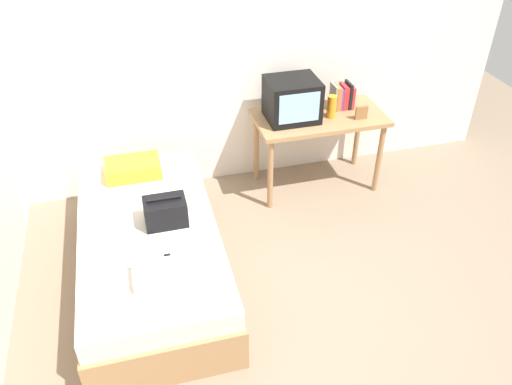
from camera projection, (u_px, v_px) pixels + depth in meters
The scene contains 14 objects.
ground_plane at pixel (300, 323), 3.59m from camera, with size 8.00×8.00×0.00m, color #84705B.
wall_back at pixel (231, 45), 4.39m from camera, with size 5.20×0.10×2.60m, color silver.
bed at pixel (151, 251), 3.83m from camera, with size 1.00×2.00×0.50m.
desk at pixel (319, 125), 4.60m from camera, with size 1.16×0.60×0.74m.
tv at pixel (292, 100), 4.40m from camera, with size 0.44×0.39×0.36m.
water_bottle at pixel (332, 107), 4.46m from camera, with size 0.08×0.08×0.20m, color orange.
book_row at pixel (342, 96), 4.61m from camera, with size 0.19×0.15×0.24m.
picture_frame at pixel (361, 113), 4.46m from camera, with size 0.11×0.02×0.12m, color olive.
pillow at pixel (133, 168), 4.18m from camera, with size 0.44×0.29×0.12m, color yellow.
handbag at pixel (165, 212), 3.64m from camera, with size 0.30×0.20×0.22m.
magazine at pixel (142, 251), 3.45m from camera, with size 0.21×0.29×0.01m, color white.
remote_dark at pixel (169, 263), 3.35m from camera, with size 0.04×0.16×0.02m, color black.
remote_silver at pixel (112, 212), 3.79m from camera, with size 0.04×0.14×0.02m, color #B7B7BC.
folded_towel at pixel (155, 275), 3.22m from camera, with size 0.28×0.22×0.08m, color white.
Camera 1 is at (-0.91, -2.21, 2.85)m, focal length 35.94 mm.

